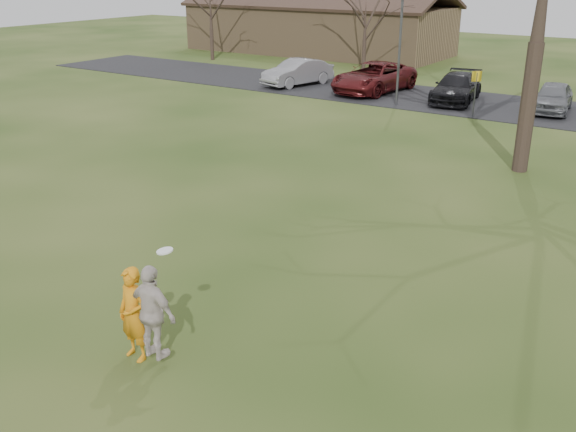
# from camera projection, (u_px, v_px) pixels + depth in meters

# --- Properties ---
(ground) EXTENTS (120.00, 120.00, 0.00)m
(ground) POSITION_uv_depth(u_px,v_px,m) (159.00, 367.00, 11.10)
(ground) COLOR #1E380F
(ground) RESTS_ON ground
(parking_strip) EXTENTS (62.00, 6.50, 0.04)m
(parking_strip) POSITION_uv_depth(u_px,v_px,m) (535.00, 111.00, 30.44)
(parking_strip) COLOR black
(parking_strip) RESTS_ON ground
(player_defender) EXTENTS (0.66, 0.46, 1.73)m
(player_defender) POSITION_uv_depth(u_px,v_px,m) (133.00, 314.00, 11.08)
(player_defender) COLOR orange
(player_defender) RESTS_ON ground
(car_1) EXTENTS (2.57, 4.64, 1.45)m
(car_1) POSITION_uv_depth(u_px,v_px,m) (298.00, 72.00, 36.49)
(car_1) COLOR gray
(car_1) RESTS_ON parking_strip
(car_2) EXTENTS (3.05, 5.82, 1.56)m
(car_2) POSITION_uv_depth(u_px,v_px,m) (374.00, 77.00, 34.54)
(car_2) COLOR #581416
(car_2) RESTS_ON parking_strip
(car_3) EXTENTS (2.59, 4.96, 1.37)m
(car_3) POSITION_uv_depth(u_px,v_px,m) (456.00, 88.00, 32.13)
(car_3) COLOR black
(car_3) RESTS_ON parking_strip
(car_4) EXTENTS (2.06, 4.12, 1.35)m
(car_4) POSITION_uv_depth(u_px,v_px,m) (553.00, 97.00, 29.91)
(car_4) COLOR slate
(car_4) RESTS_ON parking_strip
(catching_play) EXTENTS (1.01, 0.46, 2.07)m
(catching_play) POSITION_uv_depth(u_px,v_px,m) (153.00, 313.00, 10.79)
(catching_play) COLOR beige
(catching_play) RESTS_ON ground
(building) EXTENTS (20.60, 8.50, 5.14)m
(building) POSITION_uv_depth(u_px,v_px,m) (318.00, 27.00, 50.16)
(building) COLOR #8C6D4C
(building) RESTS_ON ground
(lamp_post) EXTENTS (0.34, 0.34, 6.27)m
(lamp_post) POSITION_uv_depth(u_px,v_px,m) (401.00, 21.00, 30.17)
(lamp_post) COLOR #47474C
(lamp_post) RESTS_ON ground
(sign_yellow) EXTENTS (0.35, 0.35, 2.08)m
(sign_yellow) POSITION_uv_depth(u_px,v_px,m) (476.00, 85.00, 28.63)
(sign_yellow) COLOR #47474C
(sign_yellow) RESTS_ON ground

